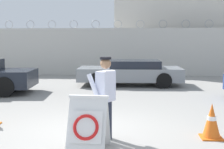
{
  "coord_description": "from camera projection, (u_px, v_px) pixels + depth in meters",
  "views": [
    {
      "loc": [
        0.97,
        -6.52,
        1.98
      ],
      "look_at": [
        0.39,
        1.42,
        1.1
      ],
      "focal_mm": 50.0,
      "sensor_mm": 36.0,
      "label": 1
    }
  ],
  "objects": [
    {
      "name": "traffic_cone_mid",
      "position": [
        212.0,
        121.0,
        6.3
      ],
      "size": [
        0.42,
        0.42,
        0.72
      ],
      "color": "orange",
      "rests_on": "ground_plane"
    },
    {
      "name": "parked_car_rear_sedan",
      "position": [
        131.0,
        72.0,
        13.77
      ],
      "size": [
        4.55,
        2.13,
        1.1
      ],
      "rotation": [
        0.0,
        0.0,
        3.17
      ],
      "color": "black",
      "rests_on": "ground_plane"
    },
    {
      "name": "barricade_sign",
      "position": [
        88.0,
        124.0,
        5.5
      ],
      "size": [
        0.73,
        0.87,
        1.02
      ],
      "rotation": [
        0.0,
        0.0,
        -0.07
      ],
      "color": "white",
      "rests_on": "ground_plane"
    },
    {
      "name": "security_guard",
      "position": [
        106.0,
        95.0,
        6.14
      ],
      "size": [
        0.56,
        0.56,
        1.66
      ],
      "rotation": [
        0.0,
        0.0,
        -2.05
      ],
      "color": "#232838",
      "rests_on": "ground_plane"
    },
    {
      "name": "perimeter_wall",
      "position": [
        118.0,
        52.0,
        17.66
      ],
      "size": [
        36.0,
        0.3,
        3.11
      ],
      "color": "beige",
      "rests_on": "ground_plane"
    },
    {
      "name": "building_block",
      "position": [
        166.0,
        23.0,
        21.85
      ],
      "size": [
        6.84,
        6.34,
        6.37
      ],
      "color": "beige",
      "rests_on": "ground_plane"
    },
    {
      "name": "ground_plane",
      "position": [
        89.0,
        132.0,
        6.75
      ],
      "size": [
        90.0,
        90.0,
        0.0
      ],
      "primitive_type": "plane",
      "color": "gray"
    }
  ]
}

